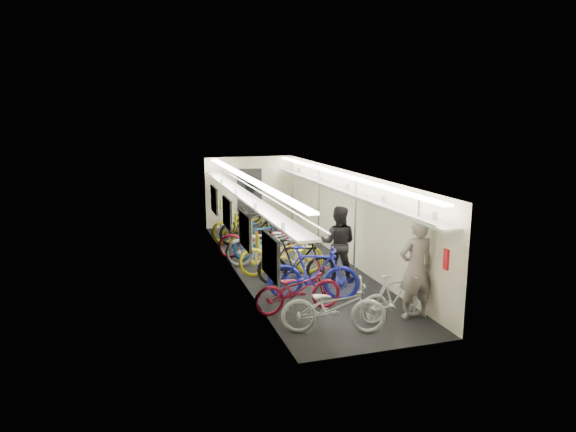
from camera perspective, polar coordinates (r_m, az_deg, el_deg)
train_car_shell at (r=13.41m, az=-1.81°, el=1.93°), size 10.00×10.00×10.00m
bicycle_0 at (r=9.26m, az=5.08°, el=-10.00°), size 1.97×1.17×0.98m
bicycle_1 at (r=10.77m, az=2.79°, el=-6.34°), size 2.00×1.22×1.16m
bicycle_2 at (r=10.15m, az=1.11°, el=-8.11°), size 1.83×0.73×0.94m
bicycle_3 at (r=11.63m, az=1.00°, el=-5.16°), size 1.88×1.05×1.09m
bicycle_4 at (r=12.38m, az=-0.74°, el=-4.16°), size 2.13×0.94×1.08m
bicycle_5 at (r=12.72m, az=-0.13°, el=-3.98°), size 1.67×1.06×0.98m
bicycle_6 at (r=13.14m, az=-2.29°, el=-3.13°), size 2.24×1.07×1.13m
bicycle_7 at (r=13.89m, az=-3.04°, el=-2.65°), size 1.70×0.76×0.99m
bicycle_8 at (r=13.98m, az=-3.77°, el=-2.45°), size 2.03×0.86×1.04m
bicycle_9 at (r=15.21m, az=-4.16°, el=-1.15°), size 1.92×0.72×1.13m
bicycle_10 at (r=15.34m, az=-4.44°, el=-1.03°), size 2.27×1.15×1.14m
bicycle_11 at (r=9.94m, az=11.83°, el=-8.82°), size 1.59×0.65×0.93m
bicycle_12 at (r=16.58m, az=-4.36°, el=-0.30°), size 1.99×0.84×1.02m
passenger_near at (r=10.01m, az=14.02°, el=-5.69°), size 0.73×0.49×1.95m
passenger_mid at (r=12.03m, az=5.60°, el=-3.02°), size 1.08×1.01×1.76m
backpack at (r=9.71m, az=17.72°, el=-4.57°), size 0.28×0.17×0.38m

